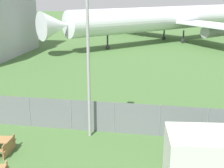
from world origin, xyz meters
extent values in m
cylinder|color=slate|center=(-5.09, 9.60, 0.92)|extent=(0.07, 0.07, 1.84)
cylinder|color=slate|center=(-2.55, 9.60, 0.92)|extent=(0.07, 0.07, 1.84)
cylinder|color=slate|center=(0.00, 9.60, 0.92)|extent=(0.07, 0.07, 1.84)
cylinder|color=slate|center=(2.55, 9.60, 0.92)|extent=(0.07, 0.07, 1.84)
cylinder|color=slate|center=(5.09, 9.60, 0.92)|extent=(0.07, 0.07, 1.84)
cube|color=slate|center=(0.00, 9.60, 0.92)|extent=(56.00, 0.01, 1.84)
cylinder|color=silver|center=(2.55, 43.89, 3.77)|extent=(26.95, 26.83, 3.60)
cone|color=silver|center=(-10.94, 30.49, 3.77)|extent=(5.09, 5.09, 3.60)
cylinder|color=#939399|center=(9.09, 40.22, 2.27)|extent=(3.44, 3.43, 1.62)
cube|color=silver|center=(-2.96, 51.88, 3.23)|extent=(15.26, 13.20, 0.30)
cylinder|color=#939399|center=(-1.10, 50.46, 2.27)|extent=(3.44, 3.43, 1.62)
cylinder|color=#2D2D33|center=(-5.39, 36.01, 0.98)|extent=(0.24, 0.24, 1.97)
cylinder|color=#2D2D33|center=(-5.39, 36.01, 0.28)|extent=(0.61, 0.61, 0.56)
cylinder|color=#2D2D33|center=(5.29, 43.58, 0.98)|extent=(0.24, 0.24, 1.97)
cylinder|color=#2D2D33|center=(5.29, 43.58, 0.28)|extent=(0.61, 0.61, 0.56)
cylinder|color=#2D2D33|center=(2.24, 46.64, 0.98)|extent=(0.24, 0.24, 1.97)
cylinder|color=#2D2D33|center=(2.24, 46.64, 0.28)|extent=(0.61, 0.61, 0.56)
cube|color=silver|center=(5.01, 5.13, 1.21)|extent=(4.42, 2.67, 2.43)
cube|color=olive|center=(-4.76, 6.33, 0.37)|extent=(0.15, 1.40, 0.74)
cylinder|color=#99999E|center=(-1.27, 8.96, 3.96)|extent=(0.16, 0.16, 7.92)
camera|label=1|loc=(2.70, -6.54, 7.76)|focal=50.00mm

